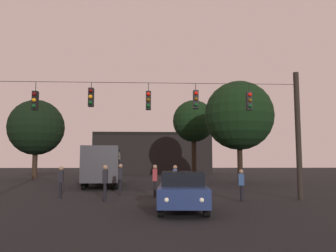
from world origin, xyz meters
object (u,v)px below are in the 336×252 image
pedestrian_crossing_center (61,180)px  pedestrian_trailing (242,183)px  tree_left_silhouette (194,121)px  pedestrian_near_bus (105,181)px  car_near_right (183,190)px  pedestrian_crossing_right (175,179)px  tree_behind_building (239,116)px  pedestrian_far_side (155,179)px  tree_right_far (36,128)px  pedestrian_crossing_left (120,177)px  city_bus (104,162)px

pedestrian_crossing_center → pedestrian_trailing: bearing=-10.8°
pedestrian_trailing → tree_left_silhouette: tree_left_silhouette is taller
pedestrian_crossing_center → pedestrian_near_bus: (2.55, -1.65, 0.06)m
car_near_right → pedestrian_trailing: (3.20, 3.30, 0.06)m
pedestrian_near_bus → pedestrian_trailing: (6.66, -0.11, -0.14)m
car_near_right → pedestrian_trailing: pedestrian_trailing is taller
pedestrian_crossing_center → pedestrian_crossing_right: size_ratio=0.97×
car_near_right → tree_behind_building: bearing=68.5°
pedestrian_near_bus → tree_left_silhouette: tree_left_silhouette is taller
pedestrian_near_bus → pedestrian_trailing: bearing=-0.9°
pedestrian_crossing_right → pedestrian_far_side: size_ratio=0.99×
tree_left_silhouette → pedestrian_near_bus: bearing=-107.3°
pedestrian_crossing_right → tree_right_far: size_ratio=0.19×
pedestrian_far_side → tree_right_far: size_ratio=0.20×
pedestrian_crossing_left → tree_behind_building: (9.68, 10.13, 5.04)m
pedestrian_trailing → city_bus: bearing=125.4°
pedestrian_crossing_left → pedestrian_trailing: size_ratio=1.17×
pedestrian_crossing_left → tree_left_silhouette: (6.73, 19.55, 5.60)m
pedestrian_crossing_center → pedestrian_far_side: pedestrian_far_side is taller
city_bus → car_near_right: (5.12, -15.02, -1.07)m
pedestrian_crossing_center → tree_right_far: 23.17m
pedestrian_crossing_right → tree_behind_building: 13.85m
car_near_right → pedestrian_near_bus: bearing=135.4°
city_bus → car_near_right: city_bus is taller
tree_right_far → tree_behind_building: bearing=-23.6°
pedestrian_far_side → tree_left_silhouette: 22.21m
car_near_right → tree_left_silhouette: tree_left_silhouette is taller
tree_behind_building → car_near_right: bearing=-111.5°
city_bus → tree_right_far: (-9.23, 11.10, 3.93)m
pedestrian_crossing_center → tree_left_silhouette: bearing=65.5°
pedestrian_crossing_left → pedestrian_crossing_center: pedestrian_crossing_left is taller
car_near_right → tree_left_silhouette: bearing=82.0°
pedestrian_crossing_right → tree_right_far: (-14.45, 20.29, 4.81)m
tree_left_silhouette → city_bus: bearing=-127.9°
city_bus → tree_right_far: 14.96m
tree_left_silhouette → pedestrian_far_side: bearing=-102.7°
pedestrian_trailing → pedestrian_crossing_right: bearing=140.7°
pedestrian_crossing_right → tree_left_silhouette: 21.58m
pedestrian_crossing_right → pedestrian_crossing_left: bearing=162.8°
car_near_right → pedestrian_crossing_center: 7.85m
pedestrian_far_side → tree_right_far: (-13.32, 20.74, 4.80)m
car_near_right → pedestrian_crossing_left: (-3.02, 6.80, 0.22)m
car_near_right → pedestrian_near_bus: size_ratio=2.53×
pedestrian_crossing_left → pedestrian_near_bus: (-0.44, -3.39, -0.02)m
tree_left_silhouette → tree_right_far: bearing=-179.3°
pedestrian_crossing_center → tree_behind_building: size_ratio=0.18×
tree_left_silhouette → pedestrian_crossing_center: bearing=-114.5°
city_bus → tree_right_far: tree_right_far is taller
pedestrian_trailing → tree_right_far: size_ratio=0.17×
pedestrian_crossing_left → pedestrian_crossing_right: 3.27m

